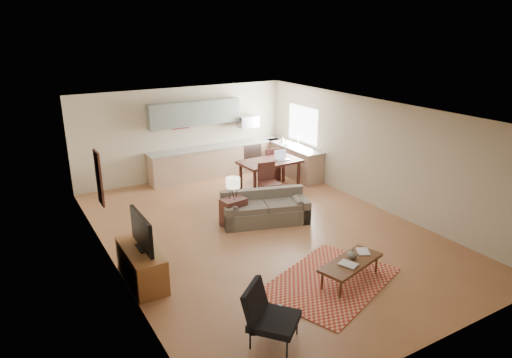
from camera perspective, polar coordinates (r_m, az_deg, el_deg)
room at (r=9.79m, az=0.89°, el=0.62°), size 9.00×9.00×9.00m
kitchen_counter_back at (r=13.98m, az=-4.92°, el=2.33°), size 4.26×0.64×0.92m
kitchen_counter_right at (r=13.99m, az=4.72°, el=2.35°), size 0.64×2.26×0.92m
kitchen_range at (r=14.47m, az=-0.99°, el=2.92°), size 0.62×0.62×0.90m
kitchen_microwave at (r=14.23m, az=-1.06°, el=7.21°), size 0.62×0.40×0.35m
upper_cabinets at (r=13.53m, az=-7.68°, el=8.17°), size 2.80×0.34×0.70m
window_right at (r=13.90m, az=5.86°, el=6.84°), size 0.02×1.40×1.05m
wall_art_left at (r=9.43m, az=-18.99°, el=0.12°), size 0.06×0.42×1.10m
triptych at (r=13.55m, az=-9.44°, el=7.24°), size 1.70×0.04×0.50m
rug at (r=8.52m, az=9.21°, el=-12.53°), size 2.85×2.42×0.02m
sofa at (r=10.61m, az=1.13°, el=-3.60°), size 2.25×1.48×0.72m
coffee_table at (r=8.52m, az=11.69°, el=-11.19°), size 1.43×0.87×0.40m
book_a at (r=8.19m, az=11.08°, el=-10.74°), size 0.44×0.47×0.03m
book_b at (r=8.75m, az=12.53°, el=-8.85°), size 0.48×0.49×0.02m
vase at (r=8.48m, az=11.91°, el=-9.11°), size 0.25×0.25×0.19m
armchair at (r=6.83m, az=2.31°, el=-16.73°), size 1.07×1.07×0.87m
tv_credenza at (r=8.53m, az=-14.11°, el=-10.40°), size 0.54×1.40×0.65m
tv at (r=8.25m, az=-14.11°, el=-6.38°), size 0.11×1.08×0.65m
console_table at (r=10.47m, az=-2.82°, el=-4.16°), size 0.61×0.45×0.65m
table_lamp at (r=10.25m, az=-2.88°, el=-1.14°), size 0.38×0.38×0.52m
dining_table at (r=12.67m, az=1.75°, el=0.47°), size 1.71×1.02×0.85m
dining_chair_near at (r=11.80m, az=1.73°, el=-0.50°), size 0.55×0.57×1.02m
dining_chair_far at (r=13.48m, az=1.77°, el=1.98°), size 0.54×0.56×1.01m
laptop at (r=12.59m, az=3.34°, el=2.99°), size 0.37×0.28×0.27m
soap_bottle at (r=14.17m, az=3.36°, el=4.91°), size 0.12×0.12×0.19m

